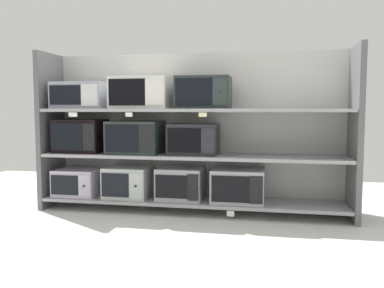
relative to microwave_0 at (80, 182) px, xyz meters
name	(u,v)px	position (x,y,z in m)	size (l,w,h in m)	color
ground	(166,247)	(1.17, -1.00, -0.26)	(6.89, 6.00, 0.02)	silver
back_panel	(197,130)	(1.17, 0.27, 0.52)	(3.09, 0.04, 1.55)	#B2B2AD
upright_left	(51,130)	(-0.31, 0.00, 0.52)	(0.05, 0.49, 1.55)	#5B5B5E
upright_right	(355,133)	(2.64, 0.00, 0.52)	(0.05, 0.49, 1.55)	#5B5B5E
shelf_0	(192,201)	(1.17, 0.00, -0.15)	(2.89, 0.49, 0.03)	#99999E
microwave_0	(80,182)	(0.00, 0.00, 0.00)	(0.43, 0.43, 0.27)	#BBB0C2
microwave_1	(129,182)	(0.53, 0.00, 0.02)	(0.43, 0.42, 0.30)	#B3BAB8
microwave_2	(181,183)	(1.06, 0.00, 0.02)	(0.43, 0.39, 0.31)	#9A9CA5
microwave_3	(238,185)	(1.61, 0.00, 0.02)	(0.49, 0.44, 0.31)	#9EA3A9
price_tag_0	(231,214)	(1.56, -0.24, -0.19)	(0.07, 0.00, 0.05)	white
shelf_1	(192,156)	(1.17, 0.00, 0.29)	(2.89, 0.49, 0.03)	#99999E
microwave_4	(80,136)	(0.02, 0.00, 0.47)	(0.48, 0.36, 0.33)	black
microwave_5	(136,137)	(0.61, 0.00, 0.46)	(0.50, 0.43, 0.32)	#28332E
microwave_6	(194,139)	(1.18, 0.00, 0.45)	(0.46, 0.35, 0.29)	#26272E
shelf_2	(192,110)	(1.17, 0.00, 0.73)	(2.89, 0.49, 0.03)	#99999E
microwave_7	(82,96)	(0.04, 0.00, 0.87)	(0.52, 0.38, 0.26)	#989EAE
microwave_8	(141,93)	(0.67, 0.00, 0.89)	(0.56, 0.37, 0.31)	silver
microwave_9	(204,93)	(1.28, 0.00, 0.89)	(0.50, 0.36, 0.30)	#283130
price_tag_1	(73,115)	(0.07, -0.24, 0.69)	(0.09, 0.00, 0.04)	white
price_tag_2	(129,115)	(0.63, -0.24, 0.69)	(0.07, 0.00, 0.04)	white
price_tag_3	(203,115)	(1.31, -0.24, 0.69)	(0.07, 0.00, 0.04)	beige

